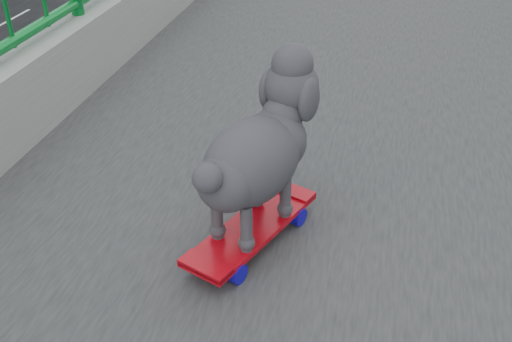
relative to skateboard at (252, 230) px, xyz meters
name	(u,v)px	position (x,y,z in m)	size (l,w,h in m)	color
skateboard	(252,230)	(0.00, 0.00, 0.00)	(0.32, 0.51, 0.07)	red
poodle	(258,150)	(0.01, 0.03, 0.25)	(0.33, 0.50, 0.44)	#272529
car_6	(71,87)	(-8.83, 13.69, -6.33)	(2.37, 5.15, 1.43)	black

